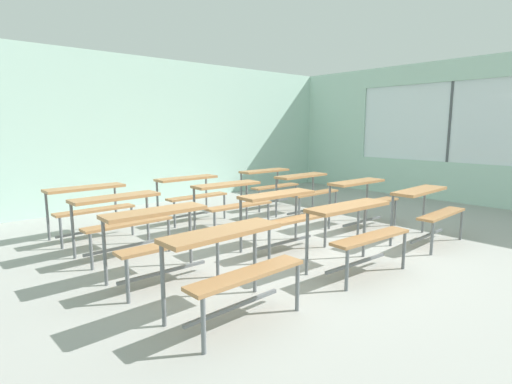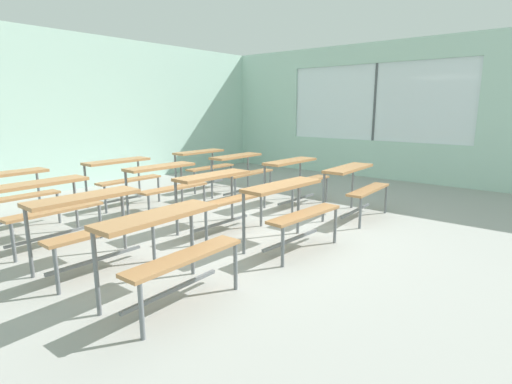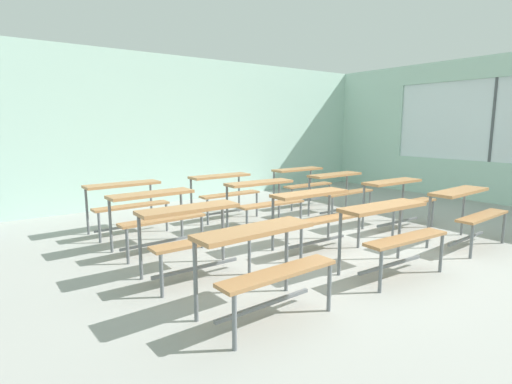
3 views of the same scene
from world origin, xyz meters
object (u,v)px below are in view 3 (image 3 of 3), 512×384
(desk_bench_r0c0, at_px, (263,251))
(desk_bench_r3c2, at_px, (301,178))
(desk_bench_r3c0, at_px, (126,196))
(desk_bench_r0c2, at_px, (467,204))
(desk_bench_r1c1, at_px, (315,207))
(desk_bench_r2c0, at_px, (155,207))
(desk_bench_r1c0, at_px, (194,225))
(desk_bench_r0c1, at_px, (391,223))
(desk_bench_r3c1, at_px, (223,186))
(desk_bench_r1c2, at_px, (398,193))
(desk_bench_r2c2, at_px, (339,184))
(desk_bench_r2c1, at_px, (263,194))

(desk_bench_r0c0, relative_size, desk_bench_r3c2, 1.01)
(desk_bench_r3c0, height_order, desk_bench_r3c2, same)
(desk_bench_r0c2, distance_m, desk_bench_r3c2, 3.31)
(desk_bench_r0c2, xyz_separation_m, desk_bench_r1c1, (-1.73, 1.08, 0.00))
(desk_bench_r1c1, height_order, desk_bench_r2c0, same)
(desk_bench_r0c2, distance_m, desk_bench_r2c0, 4.10)
(desk_bench_r0c2, height_order, desk_bench_r2c0, same)
(desk_bench_r1c0, height_order, desk_bench_r2c0, same)
(desk_bench_r0c1, bearing_deg, desk_bench_r3c1, 93.59)
(desk_bench_r0c1, bearing_deg, desk_bench_r3c0, 120.31)
(desk_bench_r0c0, xyz_separation_m, desk_bench_r1c0, (-0.05, 1.13, 0.00))
(desk_bench_r1c2, bearing_deg, desk_bench_r2c2, 93.41)
(desk_bench_r1c0, relative_size, desk_bench_r1c1, 0.99)
(desk_bench_r3c1, bearing_deg, desk_bench_r3c2, -1.32)
(desk_bench_r0c0, height_order, desk_bench_r0c2, same)
(desk_bench_r2c2, bearing_deg, desk_bench_r3c0, 161.93)
(desk_bench_r0c0, height_order, desk_bench_r1c2, same)
(desk_bench_r1c2, distance_m, desk_bench_r3c1, 2.87)
(desk_bench_r1c0, bearing_deg, desk_bench_r3c1, 52.47)
(desk_bench_r0c1, bearing_deg, desk_bench_r1c1, 94.73)
(desk_bench_r0c1, height_order, desk_bench_r3c2, same)
(desk_bench_r0c0, distance_m, desk_bench_r0c1, 1.71)
(desk_bench_r0c0, bearing_deg, desk_bench_r3c0, 88.81)
(desk_bench_r0c0, xyz_separation_m, desk_bench_r2c1, (1.72, 2.25, 0.00))
(desk_bench_r0c0, xyz_separation_m, desk_bench_r3c1, (1.66, 3.32, 0.00))
(desk_bench_r3c0, bearing_deg, desk_bench_r3c2, -2.41)
(desk_bench_r2c0, xyz_separation_m, desk_bench_r2c2, (3.44, -0.00, 0.00))
(desk_bench_r0c2, xyz_separation_m, desk_bench_r1c0, (-3.45, 1.14, 0.00))
(desk_bench_r1c2, bearing_deg, desk_bench_r3c2, 91.01)
(desk_bench_r1c2, relative_size, desk_bench_r2c0, 0.99)
(desk_bench_r0c0, height_order, desk_bench_r2c0, same)
(desk_bench_r3c0, bearing_deg, desk_bench_r2c0, -90.80)
(desk_bench_r2c1, bearing_deg, desk_bench_r1c2, -31.59)
(desk_bench_r1c0, height_order, desk_bench_r1c2, same)
(desk_bench_r0c2, height_order, desk_bench_r3c0, same)
(desk_bench_r1c1, bearing_deg, desk_bench_r2c2, 35.32)
(desk_bench_r1c0, bearing_deg, desk_bench_r0c0, -87.09)
(desk_bench_r1c0, distance_m, desk_bench_r2c1, 2.09)
(desk_bench_r3c2, bearing_deg, desk_bench_r1c0, -148.01)
(desk_bench_r0c1, relative_size, desk_bench_r1c1, 1.01)
(desk_bench_r2c0, height_order, desk_bench_r3c2, same)
(desk_bench_r2c0, bearing_deg, desk_bench_r1c1, -37.46)
(desk_bench_r0c0, bearing_deg, desk_bench_r3c2, 41.73)
(desk_bench_r1c1, distance_m, desk_bench_r2c2, 2.12)
(desk_bench_r1c0, xyz_separation_m, desk_bench_r2c0, (0.03, 1.12, 0.00))
(desk_bench_r2c2, height_order, desk_bench_r3c0, same)
(desk_bench_r2c1, bearing_deg, desk_bench_r1c0, -145.96)
(desk_bench_r0c0, relative_size, desk_bench_r1c2, 1.01)
(desk_bench_r0c1, xyz_separation_m, desk_bench_r2c0, (-1.72, 2.29, 0.00))
(desk_bench_r1c0, height_order, desk_bench_r3c1, same)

